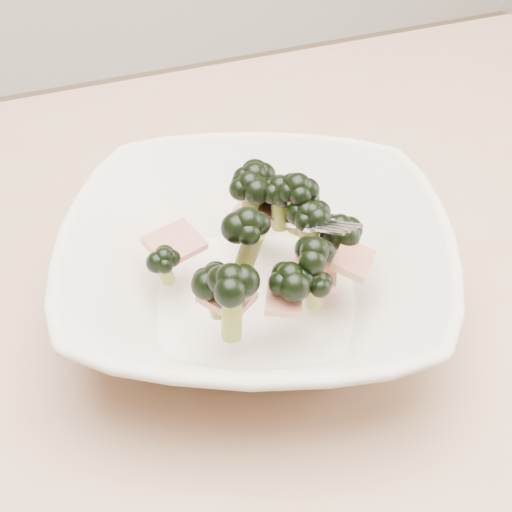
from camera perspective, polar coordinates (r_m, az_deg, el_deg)
dining_table at (r=0.71m, az=-0.60°, el=-6.38°), size 1.20×0.80×0.75m
broccoli_dish at (r=0.58m, az=0.15°, el=-0.61°), size 0.41×0.41×0.12m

